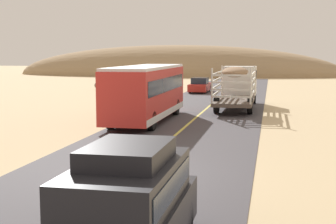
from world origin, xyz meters
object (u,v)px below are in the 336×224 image
(bus, at_px, (147,92))
(boulder_near_shoulder, at_px, (102,85))
(car_far, at_px, (200,85))
(livestock_truck, at_px, (238,82))
(suv_near, at_px, (129,204))

(bus, height_order, boulder_near_shoulder, bus)
(bus, relative_size, boulder_near_shoulder, 5.79)
(bus, distance_m, boulder_near_shoulder, 25.15)
(bus, distance_m, car_far, 21.49)
(bus, xyz_separation_m, boulder_near_shoulder, (-10.78, 22.69, -1.27))
(livestock_truck, bearing_deg, car_far, 110.67)
(suv_near, distance_m, car_far, 40.44)
(suv_near, relative_size, boulder_near_shoulder, 2.67)
(boulder_near_shoulder, bearing_deg, livestock_truck, -41.21)
(car_far, bearing_deg, livestock_truck, -69.33)
(boulder_near_shoulder, bearing_deg, suv_near, -69.80)
(car_far, bearing_deg, suv_near, -83.68)
(bus, xyz_separation_m, car_far, (0.01, 21.46, -1.05))
(car_far, height_order, boulder_near_shoulder, car_far)
(suv_near, distance_m, bus, 19.26)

